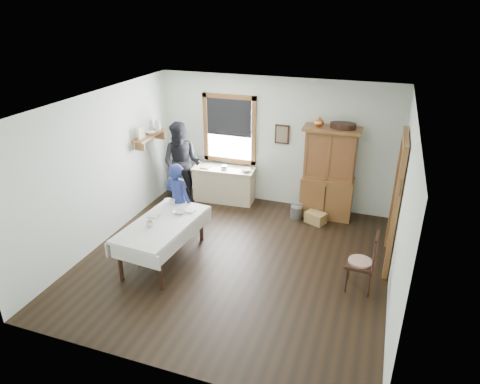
% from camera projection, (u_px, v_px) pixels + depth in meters
% --- Properties ---
extents(room, '(5.01, 5.01, 2.70)m').
position_uv_depth(room, '(234.00, 189.00, 6.76)').
color(room, black).
rests_on(room, ground).
extents(window, '(1.18, 0.07, 1.48)m').
position_uv_depth(window, '(229.00, 126.00, 9.06)').
color(window, white).
rests_on(window, room).
extents(doorway, '(0.09, 1.14, 2.22)m').
position_uv_depth(doorway, '(397.00, 199.00, 6.83)').
color(doorway, '#4C3D36').
rests_on(doorway, room).
extents(wall_shelf, '(0.24, 1.00, 0.44)m').
position_uv_depth(wall_shelf, '(151.00, 134.00, 8.69)').
color(wall_shelf, brown).
rests_on(wall_shelf, room).
extents(framed_picture, '(0.30, 0.04, 0.40)m').
position_uv_depth(framed_picture, '(282.00, 134.00, 8.74)').
color(framed_picture, black).
rests_on(framed_picture, room).
extents(rug_beater, '(0.01, 0.27, 0.27)m').
position_uv_depth(rug_beater, '(402.00, 180.00, 6.13)').
color(rug_beater, black).
rests_on(rug_beater, room).
extents(work_counter, '(1.37, 0.59, 0.76)m').
position_uv_depth(work_counter, '(224.00, 184.00, 9.33)').
color(work_counter, '#C7B48A').
rests_on(work_counter, room).
extents(china_hutch, '(1.10, 0.53, 1.86)m').
position_uv_depth(china_hutch, '(329.00, 173.00, 8.45)').
color(china_hutch, brown).
rests_on(china_hutch, room).
extents(dining_table, '(1.07, 1.83, 0.71)m').
position_uv_depth(dining_table, '(164.00, 241.00, 7.23)').
color(dining_table, silver).
rests_on(dining_table, room).
extents(spindle_chair, '(0.48, 0.48, 0.99)m').
position_uv_depth(spindle_chair, '(361.00, 261.00, 6.43)').
color(spindle_chair, black).
rests_on(spindle_chair, room).
extents(pail, '(0.27, 0.27, 0.27)m').
position_uv_depth(pail, '(297.00, 212.00, 8.67)').
color(pail, gray).
rests_on(pail, room).
extents(wicker_basket, '(0.45, 0.40, 0.22)m').
position_uv_depth(wicker_basket, '(316.00, 218.00, 8.50)').
color(wicker_basket, '#AA8A4D').
rests_on(wicker_basket, room).
extents(woman_blue, '(0.54, 0.40, 1.34)m').
position_uv_depth(woman_blue, '(178.00, 203.00, 7.84)').
color(woman_blue, navy).
rests_on(woman_blue, room).
extents(figure_dark, '(0.84, 0.68, 1.65)m').
position_uv_depth(figure_dark, '(182.00, 167.00, 9.10)').
color(figure_dark, black).
rests_on(figure_dark, room).
extents(table_cup_a, '(0.13, 0.13, 0.09)m').
position_uv_depth(table_cup_a, '(150.00, 224.00, 6.94)').
color(table_cup_a, silver).
rests_on(table_cup_a, dining_table).
extents(table_cup_b, '(0.13, 0.13, 0.10)m').
position_uv_depth(table_cup_b, '(172.00, 202.00, 7.66)').
color(table_cup_b, silver).
rests_on(table_cup_b, dining_table).
extents(table_bowl, '(0.26, 0.26, 0.06)m').
position_uv_depth(table_bowl, '(179.00, 212.00, 7.38)').
color(table_bowl, silver).
rests_on(table_bowl, dining_table).
extents(counter_book, '(0.17, 0.23, 0.02)m').
position_uv_depth(counter_book, '(202.00, 166.00, 9.26)').
color(counter_book, '#77644F').
rests_on(counter_book, work_counter).
extents(counter_bowl, '(0.21, 0.21, 0.07)m').
position_uv_depth(counter_bowl, '(246.00, 170.00, 8.98)').
color(counter_bowl, silver).
rests_on(counter_bowl, work_counter).
extents(shelf_bowl, '(0.22, 0.22, 0.05)m').
position_uv_depth(shelf_bowl, '(151.00, 133.00, 8.69)').
color(shelf_bowl, silver).
rests_on(shelf_bowl, wall_shelf).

